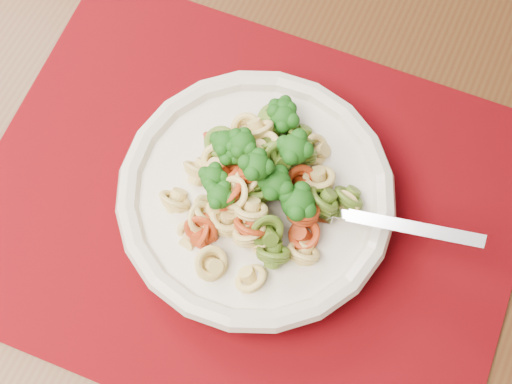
% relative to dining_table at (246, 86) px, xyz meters
% --- Properties ---
extents(dining_table, '(1.47, 0.99, 0.69)m').
position_rel_dining_table_xyz_m(dining_table, '(0.00, 0.00, 0.00)').
color(dining_table, '#482C14').
rests_on(dining_table, ground).
extents(placemat, '(0.52, 0.43, 0.00)m').
position_rel_dining_table_xyz_m(placemat, '(0.09, -0.15, 0.09)').
color(placemat, '#60040A').
rests_on(placemat, dining_table).
extents(pasta_bowl, '(0.24, 0.24, 0.05)m').
position_rel_dining_table_xyz_m(pasta_bowl, '(0.09, -0.15, 0.12)').
color(pasta_bowl, silver).
rests_on(pasta_bowl, placemat).
extents(pasta_broccoli_heap, '(0.20, 0.20, 0.06)m').
position_rel_dining_table_xyz_m(pasta_broccoli_heap, '(0.09, -0.15, 0.14)').
color(pasta_broccoli_heap, '#EFD976').
rests_on(pasta_broccoli_heap, pasta_bowl).
extents(fork, '(0.18, 0.05, 0.08)m').
position_rel_dining_table_xyz_m(fork, '(0.15, -0.14, 0.14)').
color(fork, silver).
rests_on(fork, pasta_bowl).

